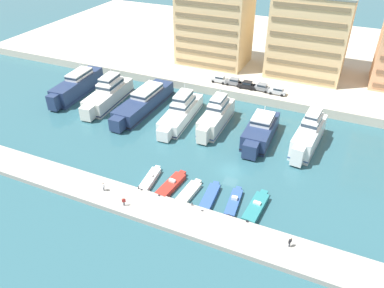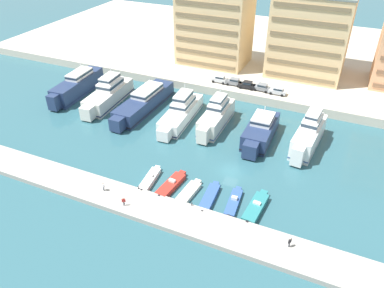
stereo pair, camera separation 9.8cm
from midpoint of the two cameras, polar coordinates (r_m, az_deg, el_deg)
The scene contains 28 objects.
ground_plane at distance 67.93m, azimuth 5.93°, elevation -4.12°, with size 400.00×400.00×0.00m, color #2D5B66.
quay_promenade at distance 121.79m, azimuth 15.87°, elevation 12.96°, with size 180.00×70.00×2.13m, color beige.
pier_dock at distance 57.18m, azimuth 0.99°, elevation -12.06°, with size 120.00×6.16×0.86m, color #A8A399.
yacht_navy_far_left at distance 97.64m, azimuth -17.14°, elevation 8.47°, with size 5.40×19.89×7.30m.
yacht_ivory_left at distance 91.32m, azimuth -12.69°, elevation 7.43°, with size 5.99×19.07×8.25m.
yacht_navy_mid_left at distance 87.17m, azimuth -7.38°, elevation 6.37°, with size 5.24×22.92×6.45m.
yacht_white_center_left at distance 82.14m, azimuth -1.72°, elevation 4.97°, with size 5.63×19.32×7.64m.
yacht_ivory_center at distance 79.60m, azimuth 3.64°, elevation 4.24°, with size 4.21×16.09×8.36m.
yacht_navy_center_right at distance 76.41m, azimuth 10.31°, elevation 1.96°, with size 5.20×15.85×6.59m.
yacht_white_mid_right at distance 76.13m, azimuth 17.30°, elevation 1.41°, with size 5.00×16.29×8.99m.
motorboat_white_far_left at distance 65.40m, azimuth -6.44°, elevation -5.35°, with size 2.31×7.24×1.30m.
motorboat_red_left at distance 63.92m, azimuth -3.20°, elevation -6.20°, with size 2.70×7.80×1.36m.
motorboat_cream_mid_left at distance 62.53m, azimuth -0.47°, elevation -7.33°, with size 2.44×6.71×0.83m.
motorboat_blue_center_left at distance 61.51m, azimuth 2.65°, elevation -8.15°, with size 2.31×7.88×0.87m.
motorboat_blue_center at distance 61.07m, azimuth 6.36°, elevation -8.78°, with size 2.29×7.45×1.26m.
motorboat_teal_center_right at distance 60.40m, azimuth 9.68°, elevation -9.49°, with size 2.63×8.22×1.42m.
car_silver_far_left at distance 95.64m, azimuth 4.18°, elevation 9.88°, with size 4.13×1.98×1.80m.
car_grey_left at distance 94.47m, azimuth 6.39°, elevation 9.45°, with size 4.12×1.96×1.80m.
car_black_mid_left at distance 93.17m, azimuth 8.34°, elevation 8.95°, with size 4.14×2.01×1.80m.
car_grey_center_left at distance 92.46m, azimuth 10.55°, elevation 8.53°, with size 4.19×2.11×1.80m.
car_silver_center at distance 91.44m, azimuth 12.87°, elevation 7.95°, with size 4.11×1.94×1.80m.
apartment_block_far_left at distance 105.79m, azimuth 3.45°, elevation 18.07°, with size 18.84×13.15×24.12m.
apartment_block_left at distance 103.50m, azimuth 17.62°, elevation 15.88°, with size 18.87×17.70×22.71m.
pedestrian_near_edge at distance 63.13m, azimuth -13.41°, elevation -6.24°, with size 0.61×0.35×1.65m.
pedestrian_mid_deck at distance 59.73m, azimuth -10.41°, elevation -8.55°, with size 0.55×0.38×1.57m.
pedestrian_far_side at distance 54.57m, azimuth 14.67°, elevation -14.16°, with size 0.40×0.60×1.68m.
bollard_west at distance 62.83m, azimuth -8.22°, elevation -6.54°, with size 0.20×0.20×0.61m.
bollard_west_mid at distance 59.20m, azimuth -0.05°, elevation -9.09°, with size 0.20×0.20×0.61m.
Camera 1 is at (15.46, -51.73, 41.23)m, focal length 35.00 mm.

